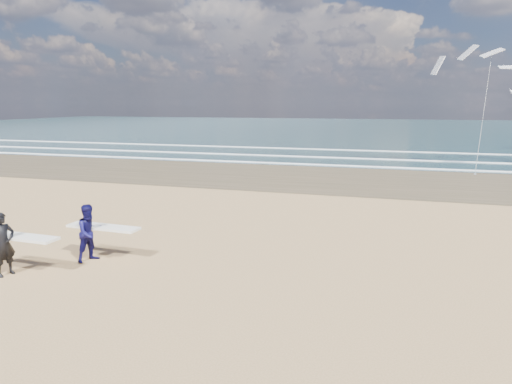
% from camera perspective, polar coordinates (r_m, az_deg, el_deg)
% --- Properties ---
extents(ocean, '(220.00, 100.00, 0.02)m').
position_cam_1_polar(ocean, '(82.64, 24.59, 7.02)').
color(ocean, '#1B393D').
rests_on(ocean, ground).
extents(surfer_near, '(2.22, 0.99, 1.69)m').
position_cam_1_polar(surfer_near, '(13.54, -28.77, -5.59)').
color(surfer_near, black).
rests_on(surfer_near, ground).
extents(surfer_far, '(2.22, 1.14, 1.64)m').
position_cam_1_polar(surfer_far, '(13.76, -19.90, -4.76)').
color(surfer_far, '#0C0B3E').
rests_on(surfer_far, ground).
extents(kite_1, '(6.79, 4.85, 9.05)m').
position_cam_1_polar(kite_1, '(34.34, 26.91, 11.44)').
color(kite_1, slate).
rests_on(kite_1, ground).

